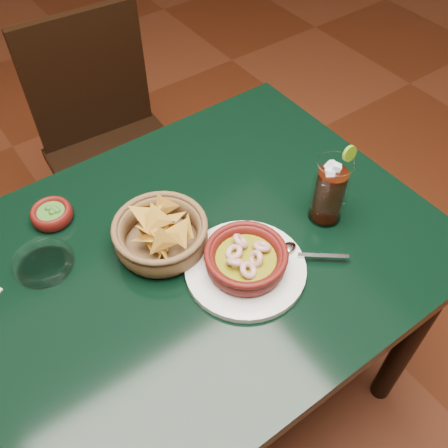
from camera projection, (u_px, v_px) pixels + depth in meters
ground at (185, 402)px, 1.62m from camera, size 7.00×7.00×0.00m
dining_table at (168, 292)px, 1.12m from camera, size 1.20×0.80×0.75m
dining_chair at (112, 144)px, 1.69m from camera, size 0.45×0.45×0.91m
shrimp_plate at (246, 261)px, 1.02m from camera, size 0.32×0.25×0.08m
chip_basket at (161, 234)px, 1.05m from camera, size 0.23×0.23×0.13m
guacamole_ramekin at (52, 214)px, 1.12m from camera, size 0.11×0.11×0.04m
cola_drink at (330, 191)px, 1.08m from camera, size 0.16×0.16×0.19m
glass_ashtray at (44, 263)px, 1.03m from camera, size 0.14×0.14×0.03m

